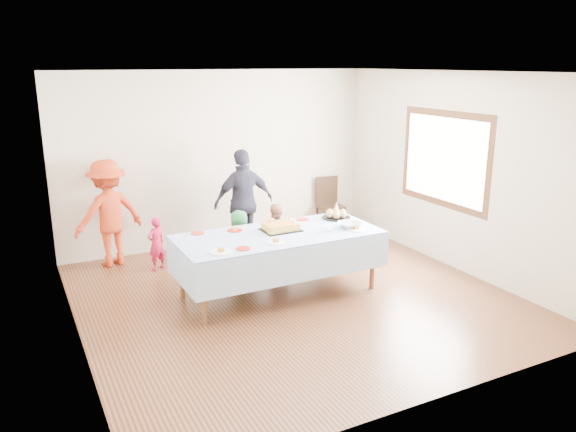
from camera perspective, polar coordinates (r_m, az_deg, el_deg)
name	(u,v)px	position (r m, az deg, el deg)	size (l,w,h in m)	color
ground	(293,297)	(7.02, 0.53, -8.18)	(5.00, 5.00, 0.00)	#402112
room_walls	(298,154)	(6.55, 0.97, 6.27)	(5.04, 5.04, 2.72)	beige
party_table	(279,238)	(6.89, -0.96, -2.23)	(2.50, 1.10, 0.78)	#52381C
birthday_cake	(281,227)	(6.98, -0.75, -1.16)	(0.47, 0.36, 0.08)	black
rolls_tray	(336,215)	(7.55, 4.92, 0.13)	(0.38, 0.38, 0.11)	black
punch_bowl	(350,225)	(7.15, 6.31, -0.90)	(0.28, 0.28, 0.07)	silver
party_hat	(336,208)	(7.74, 4.92, 0.84)	(0.11, 0.11, 0.18)	white
fork_pile	(325,229)	(6.94, 3.81, -1.35)	(0.24, 0.18, 0.07)	white
plate_red_far_a	(198,233)	(6.95, -9.16, -1.73)	(0.16, 0.16, 0.01)	red
plate_red_far_b	(235,230)	(7.01, -5.44, -1.46)	(0.18, 0.18, 0.01)	red
plate_red_far_c	(272,223)	(7.31, -1.64, -0.68)	(0.19, 0.19, 0.01)	red
plate_red_far_d	(302,219)	(7.47, 1.48, -0.34)	(0.16, 0.16, 0.01)	red
plate_red_near	(243,248)	(6.32, -4.58, -3.31)	(0.16, 0.16, 0.01)	red
plate_white_left	(221,252)	(6.23, -6.82, -3.66)	(0.24, 0.24, 0.01)	white
plate_white_mid	(276,242)	(6.52, -1.25, -2.69)	(0.22, 0.22, 0.01)	white
plate_white_right	(356,230)	(7.06, 6.95, -1.37)	(0.23, 0.23, 0.01)	white
dining_chair	(329,201)	(9.62, 4.17, 1.54)	(0.45, 0.45, 0.92)	black
toddler_left	(156,244)	(7.98, -13.22, -2.75)	(0.28, 0.18, 0.76)	#BC1741
toddler_mid	(240,243)	(7.59, -4.92, -2.76)	(0.44, 0.29, 0.91)	#26733D
toddler_right	(275,238)	(7.69, -1.36, -2.23)	(0.47, 0.37, 0.97)	#C4755B
adult_left	(109,213)	(8.26, -17.76, 0.26)	(0.98, 0.56, 1.52)	#B83317
adult_right	(244,202)	(8.38, -4.52, 1.43)	(0.93, 0.39, 1.59)	#2C2C3C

